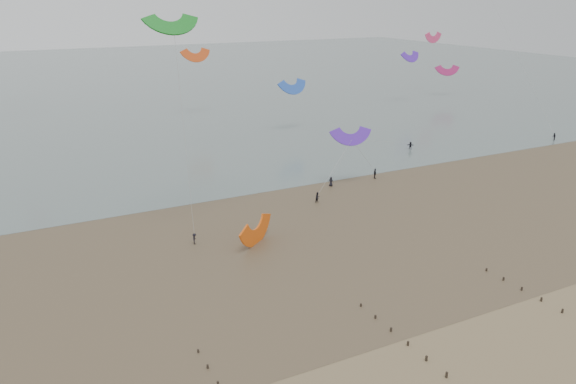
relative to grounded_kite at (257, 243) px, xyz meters
name	(u,v)px	position (x,y,z in m)	size (l,w,h in m)	color
ground	(401,384)	(-0.70, -31.79, 0.00)	(500.00, 500.00, 0.00)	brown
sea_and_shore	(216,243)	(-4.78, 2.61, 0.01)	(500.00, 665.00, 0.03)	#475654
kitesurfers	(362,174)	(28.14, 17.08, 0.85)	(142.80, 27.21, 1.87)	black
grounded_kite	(257,243)	(0.00, 0.00, 0.00)	(6.85, 3.59, 5.22)	#EB560E
kites_airborne	(46,43)	(-17.98, 64.08, 22.14)	(248.10, 116.56, 41.15)	teal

